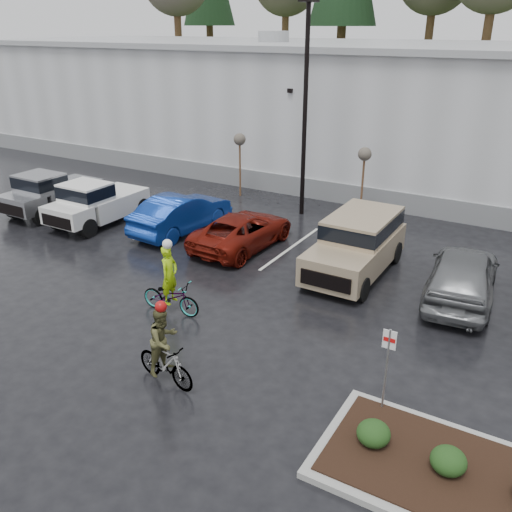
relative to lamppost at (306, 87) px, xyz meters
The scene contains 17 objects.
ground 13.87m from the lamppost, 71.57° to the right, with size 120.00×120.00×0.00m, color black.
warehouse 10.95m from the lamppost, 68.18° to the left, with size 60.50×15.50×7.20m.
wooded_ridge 33.35m from the lamppost, 83.09° to the left, with size 80.00×25.00×6.00m, color #283D19.
lamppost is the anchor object (origin of this frame).
sapling_west 5.07m from the lamppost, 165.96° to the left, with size 0.60×0.60×3.20m.
sapling_mid 4.00m from the lamppost, 21.80° to the left, with size 0.60×0.60×3.20m.
shrub_a 16.15m from the lamppost, 58.39° to the right, with size 0.70×0.70×0.52m, color black.
shrub_b 16.94m from the lamppost, 53.84° to the right, with size 0.70×0.70×0.52m, color black.
fire_lane_sign 14.78m from the lamppost, 56.54° to the right, with size 0.30×0.05×2.20m.
pickup_silver 12.40m from the lamppost, 152.05° to the right, with size 2.10×5.20×1.96m, color #93949A, non-canonical shape.
pickup_white 10.15m from the lamppost, 142.91° to the right, with size 2.10×5.20×1.96m, color silver, non-canonical shape.
car_blue 7.55m from the lamppost, 125.87° to the right, with size 1.72×4.92×1.62m, color navy.
car_red 6.98m from the lamppost, 92.54° to the right, with size 2.28×4.95×1.38m, color #651109.
suv_tan 8.19m from the lamppost, 48.12° to the right, with size 2.20×5.10×2.06m, color #9D886A, non-canonical shape.
car_grey 10.74m from the lamppost, 31.98° to the right, with size 2.03×5.05×1.72m, color slate.
cyclist_hivis 11.63m from the lamppost, 86.13° to the right, with size 2.02×0.84×2.40m.
cyclist_olive 14.51m from the lamppost, 77.98° to the right, with size 1.79×0.88×2.26m.
Camera 1 is at (6.37, -9.80, 8.15)m, focal length 38.00 mm.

